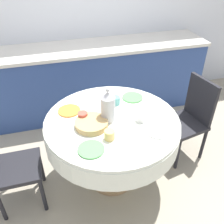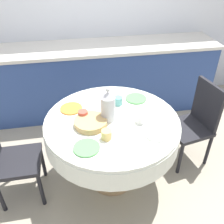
# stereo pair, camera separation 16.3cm
# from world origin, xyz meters

# --- Properties ---
(ground_plane) EXTENTS (12.00, 12.00, 0.00)m
(ground_plane) POSITION_xyz_m (0.00, 0.00, 0.00)
(ground_plane) COLOR #9E937F
(wall_back) EXTENTS (7.00, 0.05, 2.60)m
(wall_back) POSITION_xyz_m (0.00, 1.68, 1.30)
(wall_back) COLOR silver
(wall_back) RESTS_ON ground_plane
(kitchen_counter) EXTENTS (3.24, 0.64, 0.94)m
(kitchen_counter) POSITION_xyz_m (0.00, 1.35, 0.47)
(kitchen_counter) COLOR #2D4784
(kitchen_counter) RESTS_ON ground_plane
(dining_table) EXTENTS (1.19, 1.19, 0.77)m
(dining_table) POSITION_xyz_m (0.00, 0.00, 0.64)
(dining_table) COLOR tan
(dining_table) RESTS_ON ground_plane
(chair_left) EXTENTS (0.47, 0.47, 0.91)m
(chair_left) POSITION_xyz_m (0.92, 0.19, 0.50)
(chair_left) COLOR black
(chair_left) RESTS_ON ground_plane
(chair_right) EXTENTS (0.40, 0.40, 0.91)m
(chair_right) POSITION_xyz_m (-0.94, -0.01, 0.50)
(chair_right) COLOR black
(chair_right) RESTS_ON ground_plane
(plate_near_left) EXTENTS (0.20, 0.20, 0.01)m
(plate_near_left) POSITION_xyz_m (-0.25, -0.32, 0.77)
(plate_near_left) COLOR #5BA85B
(plate_near_left) RESTS_ON dining_table
(cup_near_left) EXTENTS (0.08, 0.08, 0.08)m
(cup_near_left) POSITION_xyz_m (-0.08, -0.24, 0.81)
(cup_near_left) COLOR #DBB766
(cup_near_left) RESTS_ON dining_table
(plate_near_right) EXTENTS (0.20, 0.20, 0.01)m
(plate_near_right) POSITION_xyz_m (0.32, -0.26, 0.77)
(plate_near_right) COLOR white
(plate_near_right) RESTS_ON dining_table
(cup_near_right) EXTENTS (0.08, 0.08, 0.08)m
(cup_near_right) POSITION_xyz_m (0.24, -0.08, 0.81)
(cup_near_right) COLOR white
(cup_near_right) RESTS_ON dining_table
(plate_far_left) EXTENTS (0.20, 0.20, 0.01)m
(plate_far_left) POSITION_xyz_m (-0.34, 0.22, 0.77)
(plate_far_left) COLOR orange
(plate_far_left) RESTS_ON dining_table
(cup_far_left) EXTENTS (0.08, 0.08, 0.08)m
(cup_far_left) POSITION_xyz_m (-0.24, 0.06, 0.81)
(cup_far_left) COLOR #CC4C3D
(cup_far_left) RESTS_ON dining_table
(plate_far_right) EXTENTS (0.20, 0.20, 0.01)m
(plate_far_right) POSITION_xyz_m (0.29, 0.29, 0.77)
(plate_far_right) COLOR #5BA85B
(plate_far_right) RESTS_ON dining_table
(cup_far_right) EXTENTS (0.08, 0.08, 0.08)m
(cup_far_right) POSITION_xyz_m (0.10, 0.23, 0.81)
(cup_far_right) COLOR #5BA39E
(cup_far_right) RESTS_ON dining_table
(coffee_carafe) EXTENTS (0.12, 0.12, 0.31)m
(coffee_carafe) POSITION_xyz_m (-0.03, 0.01, 0.90)
(coffee_carafe) COLOR #B2B2B7
(coffee_carafe) RESTS_ON dining_table
(bread_basket) EXTENTS (0.28, 0.28, 0.05)m
(bread_basket) POSITION_xyz_m (-0.19, -0.04, 0.79)
(bread_basket) COLOR tan
(bread_basket) RESTS_ON dining_table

